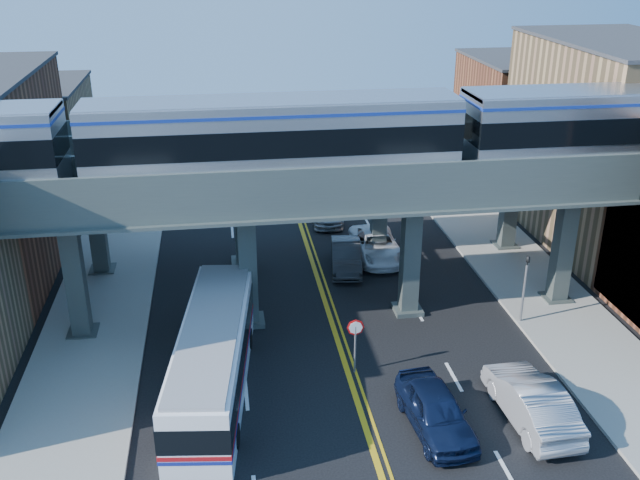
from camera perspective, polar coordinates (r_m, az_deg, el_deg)
The scene contains 17 objects.
ground at distance 29.43m, azimuth 3.33°, elevation -13.75°, with size 120.00×120.00×0.00m, color black.
sidewalk_west at distance 37.94m, azimuth -17.20°, elevation -5.56°, with size 5.00×70.00×0.16m, color gray.
sidewalk_east at distance 40.88m, azimuth 16.50°, elevation -3.31°, with size 5.00×70.00×0.16m, color gray.
building_west_c at distance 55.41m, azimuth -22.28°, elevation 7.20°, with size 8.00×10.00×8.00m, color #9A7A50.
building_east_b at distance 47.01m, azimuth 22.23°, elevation 7.11°, with size 8.00×14.00×12.00m, color #9A7A50.
building_east_c at distance 58.56m, azimuth 15.83°, elevation 9.35°, with size 8.00×10.00×9.00m, color brown.
elevated_viaduct_near at distance 33.33m, azimuth 0.86°, elevation 3.56°, with size 52.00×3.60×7.40m.
elevated_viaduct_far at distance 39.92m, azimuth -0.74°, elevation 6.91°, with size 52.00×3.60×7.40m.
transit_train at distance 32.15m, azimuth -3.79°, elevation 8.30°, with size 51.37×3.22×3.76m.
stop_sign at distance 30.94m, azimuth 2.85°, elevation -7.79°, with size 0.76×0.09×2.63m.
traffic_signal at distance 35.77m, azimuth 16.08°, elevation -3.23°, with size 0.15×0.18×4.10m.
transit_bus at distance 30.24m, azimuth -8.51°, elevation -9.32°, with size 4.01×11.90×3.00m.
car_lane_a at distance 28.53m, azimuth 9.23°, elevation -13.29°, with size 2.01×4.99×1.70m, color #0D1732.
car_lane_b at distance 40.76m, azimuth 2.10°, elevation -1.30°, with size 1.64×4.69×1.55m, color #313234.
car_lane_c at distance 42.28m, azimuth 4.54°, elevation -0.43°, with size 2.56×5.54×1.54m, color white.
car_lane_d at distance 47.74m, azimuth 0.50°, elevation 2.41°, with size 2.00×4.92×1.43m, color #BBBBC1.
car_parked_curb at distance 29.74m, azimuth 16.55°, elevation -12.23°, with size 1.92×5.49×1.81m, color #9C9CA0.
Camera 1 is at (-5.04, -22.98, 17.69)m, focal length 40.00 mm.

